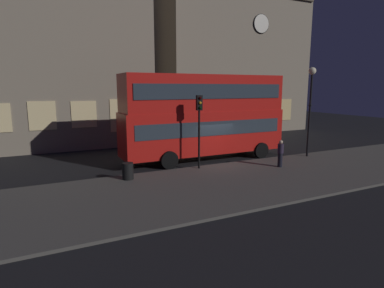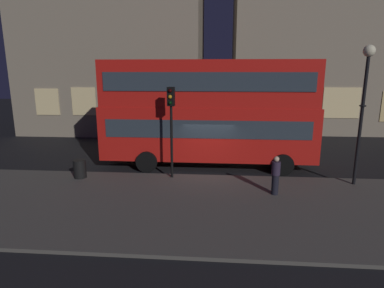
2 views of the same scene
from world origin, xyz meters
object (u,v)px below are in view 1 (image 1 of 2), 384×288
Objects in this scene: traffic_light_near_kerb at (199,116)px; litter_bin at (128,171)px; double_decker_bus at (205,113)px; pedestrian at (280,153)px; street_lamp at (311,93)px.

traffic_light_near_kerb is 4.95× the size of litter_bin.
double_decker_bus is 2.64× the size of traffic_light_near_kerb.
pedestrian is 8.92m from litter_bin.
pedestrian is at bearing -55.09° from double_decker_bus.
double_decker_bus is 1.87× the size of street_lamp.
street_lamp is at bearing 4.39° from traffic_light_near_kerb.
traffic_light_near_kerb is at bearing -124.63° from double_decker_bus.
traffic_light_near_kerb is (-1.59, -2.32, 0.04)m from double_decker_bus.
traffic_light_near_kerb is 8.31m from street_lamp.
double_decker_bus is at bearing 175.56° from pedestrian.
street_lamp is at bearing 0.52° from litter_bin.
traffic_light_near_kerb is 0.71× the size of street_lamp.
pedestrian is 1.88× the size of litter_bin.
street_lamp is 5.30m from pedestrian.
traffic_light_near_kerb is at bearing 178.06° from street_lamp.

